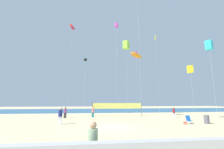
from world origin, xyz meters
TOP-DOWN VIEW (x-y plane):
  - ground_plane at (0.00, 0.00)m, footprint 120.00×120.00m
  - ocean_band at (0.00, 28.31)m, footprint 120.00×20.00m
  - mother_figure at (-1.97, -8.69)m, footprint 0.39×0.39m
  - beachgoer_coral_shirt at (-1.92, 9.82)m, footprint 0.36×0.36m
  - beachgoer_plum_shirt at (-6.05, 9.12)m, footprint 0.37×0.37m
  - beachgoer_navy_shirt at (-5.48, 2.65)m, footprint 0.42×0.42m
  - beachgoer_maroon_shirt at (10.24, 7.25)m, footprint 0.35×0.35m
  - folding_beach_chair at (8.77, 1.42)m, footprint 0.52×0.65m
  - trash_barrel at (10.76, 1.18)m, footprint 0.55×0.55m
  - volleyball_net at (2.05, 10.22)m, footprint 8.19×0.39m
  - beach_handbag at (8.05, 1.02)m, footprint 0.38×0.19m
  - kite_orange_inflatable at (6.47, 13.46)m, footprint 2.85×1.53m
  - kite_magenta_box at (3.04, 16.94)m, footprint 0.79×0.79m
  - kite_black_inflatable at (-3.69, 16.07)m, footprint 1.04×1.94m
  - kite_cyan_box at (13.62, 2.90)m, footprint 1.07×1.07m
  - kite_yellow_delta at (12.90, 18.15)m, footprint 0.71×1.56m
  - kite_red_tube at (-7.02, 18.42)m, footprint 0.94×1.99m
  - kite_lime_box at (3.38, 8.77)m, footprint 1.18×1.18m
  - kite_yellow_box at (12.34, 5.51)m, footprint 0.78×0.78m

SIDE VIEW (x-z plane):
  - ground_plane at x=0.00m, z-range 0.00..0.00m
  - ocean_band at x=0.00m, z-range 0.00..0.01m
  - beach_handbag at x=8.05m, z-range 0.00..0.30m
  - folding_beach_chair at x=8.77m, z-range 0.02..0.91m
  - trash_barrel at x=10.76m, z-range 0.00..0.94m
  - beachgoer_maroon_shirt at x=10.24m, z-range 0.05..1.59m
  - beachgoer_coral_shirt at x=-1.92m, z-range 0.05..1.65m
  - beachgoer_plum_shirt at x=-6.05m, z-range 0.06..1.67m
  - mother_figure at x=-1.97m, z-range 0.06..1.75m
  - beachgoer_navy_shirt at x=-5.48m, z-range 0.06..1.90m
  - volleyball_net at x=2.05m, z-range 0.44..2.84m
  - kite_yellow_box at x=12.34m, z-range 3.32..11.05m
  - kite_cyan_box at x=13.62m, z-range 4.69..15.34m
  - kite_black_inflatable at x=-3.69m, z-range 5.25..16.76m
  - kite_orange_inflatable at x=6.47m, z-range 5.40..17.78m
  - kite_lime_box at x=3.38m, z-range 5.56..18.03m
  - kite_yellow_delta at x=12.90m, z-range 8.46..27.00m
  - kite_red_tube at x=-7.02m, z-range 9.46..29.06m
  - kite_magenta_box at x=3.04m, z-range 9.53..29.72m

